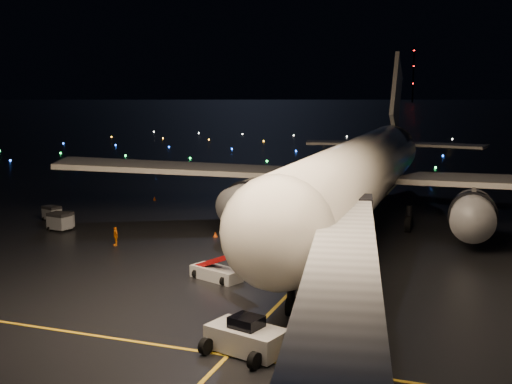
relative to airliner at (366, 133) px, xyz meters
The scene contains 15 objects.
ground 274.66m from the airliner, 92.63° to the left, with size 2000.00×2000.00×0.00m, color black.
lane_centre 14.33m from the airliner, 93.11° to the right, with size 0.25×80.00×0.02m, color gold.
airliner is the anchor object (origin of this frame).
pushback_tug 36.04m from the airliner, 89.75° to the right, with size 4.11×2.15×1.96m, color silver.
belt_loader 25.62m from the airliner, 105.66° to the right, with size 5.81×1.58×2.82m, color silver, non-canonical shape.
crew_c 26.90m from the airliner, 138.59° to the right, with size 0.98×0.41×1.68m, color orange.
safety_cone_0 18.63m from the airliner, 138.15° to the right, with size 0.44×0.44×0.50m, color #F35512.
safety_cone_1 13.69m from the airliner, behind, with size 0.41×0.41×0.46m, color #F35512.
safety_cone_2 17.27m from the airliner, 167.05° to the right, with size 0.44×0.44×0.50m, color #F35512.
safety_cone_3 29.34m from the airliner, 168.93° to the left, with size 0.45×0.45×0.51m, color #F35512.
radio_mast 718.25m from the airliner, 95.80° to the left, with size 1.80×1.80×64.00m, color black.
taxiway_lights 81.72m from the airliner, 98.92° to the left, with size 164.00×92.00×0.36m, color black, non-canonical shape.
baggage_cart_0 31.75m from the airliner, 154.82° to the right, with size 2.05×1.43×1.74m, color gray.
baggage_cart_1 31.86m from the airliner, 153.99° to the right, with size 2.09×1.46×1.77m, color gray.
baggage_cart_2 33.97m from the airliner, 163.00° to the right, with size 1.83×1.28×1.56m, color gray.
Camera 1 is at (24.02, -39.20, 13.60)m, focal length 45.00 mm.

